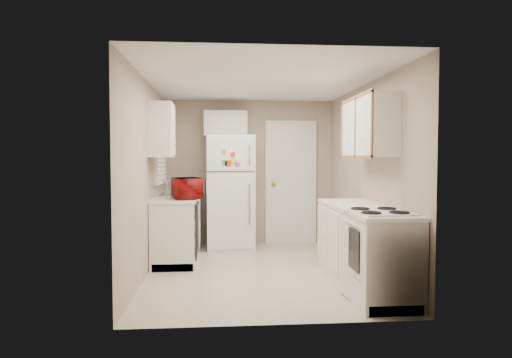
{
  "coord_description": "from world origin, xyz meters",
  "views": [
    {
      "loc": [
        -0.51,
        -5.75,
        1.45
      ],
      "look_at": [
        0.0,
        0.5,
        1.15
      ],
      "focal_mm": 32.0,
      "sensor_mm": 36.0,
      "label": 1
    }
  ],
  "objects": [
    {
      "name": "ceiling",
      "position": [
        0.0,
        0.0,
        2.4
      ],
      "size": [
        3.8,
        3.8,
        0.0
      ],
      "primitive_type": "plane",
      "color": "white",
      "rests_on": "floor"
    },
    {
      "name": "upper_cabinet_left",
      "position": [
        -1.25,
        0.22,
        1.8
      ],
      "size": [
        0.3,
        0.45,
        0.7
      ],
      "primitive_type": "cube",
      "color": "silver",
      "rests_on": "wall_left"
    },
    {
      "name": "microwave",
      "position": [
        -0.93,
        0.33,
        1.05
      ],
      "size": [
        0.56,
        0.4,
        0.33
      ],
      "primitive_type": "imported",
      "rotation": [
        0.0,
        0.0,
        1.85
      ],
      "color": "maroon",
      "rests_on": "left_counter"
    },
    {
      "name": "right_counter",
      "position": [
        1.1,
        -0.8,
        0.45
      ],
      "size": [
        0.6,
        2.0,
        0.9
      ],
      "primitive_type": "cube",
      "color": "silver",
      "rests_on": "floor"
    },
    {
      "name": "window_blinds",
      "position": [
        -1.36,
        1.05,
        1.6
      ],
      "size": [
        0.1,
        0.98,
        1.08
      ],
      "primitive_type": "cube",
      "color": "silver",
      "rests_on": "wall_left"
    },
    {
      "name": "interior_door",
      "position": [
        0.7,
        1.86,
        1.02
      ],
      "size": [
        0.86,
        0.06,
        2.08
      ],
      "primitive_type": "cube",
      "color": "silver",
      "rests_on": "floor"
    },
    {
      "name": "dishwasher",
      "position": [
        -0.81,
        0.3,
        0.49
      ],
      "size": [
        0.03,
        0.58,
        0.72
      ],
      "primitive_type": "cube",
      "color": "black",
      "rests_on": "floor"
    },
    {
      "name": "cabinet_over_fridge",
      "position": [
        -0.4,
        1.75,
        2.0
      ],
      "size": [
        0.7,
        0.3,
        0.4
      ],
      "primitive_type": "cube",
      "color": "silver",
      "rests_on": "wall_back"
    },
    {
      "name": "wall_left",
      "position": [
        -1.4,
        0.0,
        1.2
      ],
      "size": [
        3.8,
        3.8,
        0.0
      ],
      "primitive_type": "plane",
      "color": "tan",
      "rests_on": "floor"
    },
    {
      "name": "refrigerator",
      "position": [
        -0.34,
        1.52,
        0.9
      ],
      "size": [
        0.78,
        0.76,
        1.79
      ],
      "primitive_type": "cube",
      "rotation": [
        0.0,
        0.0,
        0.07
      ],
      "color": "silver",
      "rests_on": "floor"
    },
    {
      "name": "wall_right",
      "position": [
        1.4,
        0.0,
        1.2
      ],
      "size": [
        3.8,
        3.8,
        0.0
      ],
      "primitive_type": "plane",
      "color": "tan",
      "rests_on": "floor"
    },
    {
      "name": "left_counter",
      "position": [
        -1.1,
        0.9,
        0.45
      ],
      "size": [
        0.6,
        1.8,
        0.9
      ],
      "primitive_type": "cube",
      "color": "silver",
      "rests_on": "floor"
    },
    {
      "name": "floor",
      "position": [
        0.0,
        0.0,
        0.0
      ],
      "size": [
        3.8,
        3.8,
        0.0
      ],
      "primitive_type": "plane",
      "color": "beige",
      "rests_on": "ground"
    },
    {
      "name": "wall_back",
      "position": [
        0.0,
        1.9,
        1.2
      ],
      "size": [
        2.8,
        2.8,
        0.0
      ],
      "primitive_type": "plane",
      "color": "tan",
      "rests_on": "floor"
    },
    {
      "name": "wall_front",
      "position": [
        0.0,
        -1.9,
        1.2
      ],
      "size": [
        2.8,
        2.8,
        0.0
      ],
      "primitive_type": "plane",
      "color": "tan",
      "rests_on": "floor"
    },
    {
      "name": "sink",
      "position": [
        -1.1,
        1.05,
        0.86
      ],
      "size": [
        0.54,
        0.74,
        0.16
      ],
      "primitive_type": "cube",
      "color": "gray",
      "rests_on": "left_counter"
    },
    {
      "name": "upper_cabinet_right",
      "position": [
        1.25,
        -0.5,
        1.8
      ],
      "size": [
        0.3,
        1.2,
        0.7
      ],
      "primitive_type": "cube",
      "color": "silver",
      "rests_on": "wall_right"
    },
    {
      "name": "stove",
      "position": [
        1.08,
        -1.36,
        0.4
      ],
      "size": [
        0.61,
        0.72,
        0.81
      ],
      "primitive_type": "cube",
      "rotation": [
        0.0,
        0.0,
        0.11
      ],
      "color": "silver",
      "rests_on": "floor"
    },
    {
      "name": "soap_bottle",
      "position": [
        -1.15,
        1.49,
        1.0
      ],
      "size": [
        0.11,
        0.11,
        0.19
      ],
      "primitive_type": "imported",
      "rotation": [
        0.0,
        0.0,
        -0.34
      ],
      "color": "white",
      "rests_on": "left_counter"
    }
  ]
}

